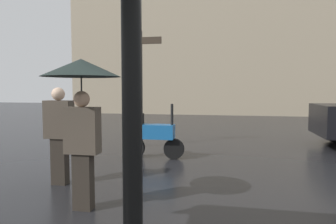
% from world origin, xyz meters
% --- Properties ---
extents(pedestrian_with_umbrella, '(1.00, 1.00, 1.94)m').
position_xyz_m(pedestrian_with_umbrella, '(-1.48, 1.26, 1.56)').
color(pedestrian_with_umbrella, '#2A241E').
rests_on(pedestrian_with_umbrella, ground).
extents(pedestrian_with_bag, '(0.49, 0.24, 1.59)m').
position_xyz_m(pedestrian_with_bag, '(-2.34, 2.19, 0.90)').
color(pedestrian_with_bag, '#2A241E').
rests_on(pedestrian_with_bag, ground).
extents(parked_scooter, '(1.37, 0.32, 1.23)m').
position_xyz_m(parked_scooter, '(-1.35, 4.36, 0.55)').
color(parked_scooter, black).
rests_on(parked_scooter, ground).
extents(street_signpost, '(1.08, 0.08, 3.09)m').
position_xyz_m(street_signpost, '(-1.98, 5.66, 1.87)').
color(street_signpost, black).
rests_on(street_signpost, ground).
extents(building_block, '(19.59, 2.40, 13.40)m').
position_xyz_m(building_block, '(0.00, 17.64, 6.70)').
color(building_block, gray).
rests_on(building_block, ground).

